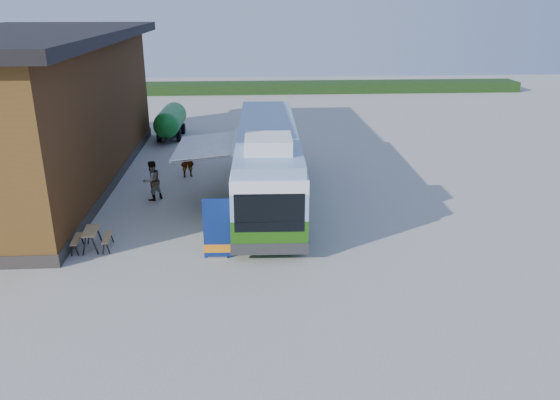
{
  "coord_description": "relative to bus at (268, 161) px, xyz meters",
  "views": [
    {
      "loc": [
        0.21,
        -17.64,
        8.87
      ],
      "look_at": [
        1.46,
        2.61,
        1.4
      ],
      "focal_mm": 35.0,
      "sensor_mm": 36.0,
      "label": 1
    }
  ],
  "objects": [
    {
      "name": "banner",
      "position": [
        -2.07,
        -5.94,
        -1.0
      ],
      "size": [
        1.0,
        0.2,
        2.3
      ],
      "rotation": [
        0.0,
        0.0,
        -0.03
      ],
      "color": "navy",
      "rests_on": "ground"
    },
    {
      "name": "hedge",
      "position": [
        6.87,
        31.61,
        -1.44
      ],
      "size": [
        40.0,
        3.0,
        1.0
      ],
      "primitive_type": "cube",
      "color": "#264419",
      "rests_on": "ground"
    },
    {
      "name": "bus",
      "position": [
        0.0,
        0.0,
        0.0
      ],
      "size": [
        3.18,
        13.27,
        4.05
      ],
      "rotation": [
        0.0,
        0.0,
        -0.03
      ],
      "color": "#306E12",
      "rests_on": "ground"
    },
    {
      "name": "picnic_table",
      "position": [
        -6.83,
        -4.92,
        -1.35
      ],
      "size": [
        1.47,
        1.33,
        0.78
      ],
      "rotation": [
        0.0,
        0.0,
        0.09
      ],
      "color": "tan",
      "rests_on": "ground"
    },
    {
      "name": "barn",
      "position": [
        -11.63,
        3.61,
        1.65
      ],
      "size": [
        9.6,
        21.2,
        7.5
      ],
      "color": "brown",
      "rests_on": "ground"
    },
    {
      "name": "awning",
      "position": [
        -2.56,
        -0.32,
        1.02
      ],
      "size": [
        2.84,
        4.46,
        0.53
      ],
      "rotation": [
        0.0,
        0.0,
        -0.03
      ],
      "color": "white",
      "rests_on": "ground"
    },
    {
      "name": "ground",
      "position": [
        -1.13,
        -6.39,
        -1.94
      ],
      "size": [
        100.0,
        100.0,
        0.0
      ],
      "primitive_type": "plane",
      "color": "#BCB7AD",
      "rests_on": "ground"
    },
    {
      "name": "slurry_tanker",
      "position": [
        -6.05,
        12.82,
        -0.74
      ],
      "size": [
        1.76,
        5.65,
        2.08
      ],
      "rotation": [
        0.0,
        0.0,
        -0.03
      ],
      "color": "#157726",
      "rests_on": "ground"
    },
    {
      "name": "person_a",
      "position": [
        -4.09,
        3.94,
        -0.96
      ],
      "size": [
        0.82,
        0.66,
        1.96
      ],
      "primitive_type": "imported",
      "rotation": [
        0.0,
        0.0,
        0.29
      ],
      "color": "#999999",
      "rests_on": "ground"
    },
    {
      "name": "person_b",
      "position": [
        -5.38,
        0.44,
        -0.99
      ],
      "size": [
        1.16,
        1.15,
        1.89
      ],
      "primitive_type": "imported",
      "rotation": [
        0.0,
        0.0,
        -2.4
      ],
      "color": "#999999",
      "rests_on": "ground"
    }
  ]
}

